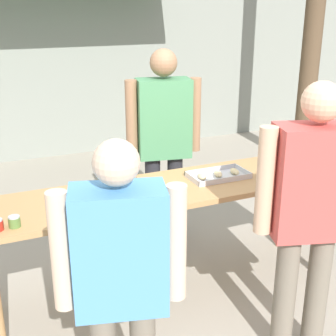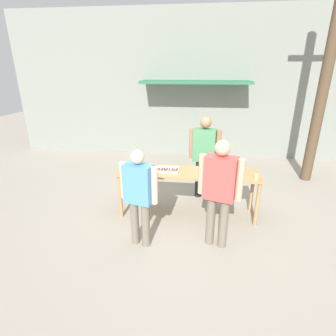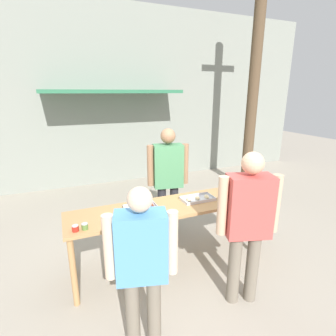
# 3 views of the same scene
# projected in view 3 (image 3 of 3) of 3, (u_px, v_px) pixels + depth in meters

# --- Properties ---
(ground_plane) EXTENTS (24.00, 24.00, 0.00)m
(ground_plane) POSITION_uv_depth(u_px,v_px,m) (170.00, 264.00, 3.78)
(ground_plane) COLOR #A39989
(building_facade_back) EXTENTS (12.00, 1.11, 4.50)m
(building_facade_back) POSITION_uv_depth(u_px,v_px,m) (109.00, 97.00, 6.68)
(building_facade_back) COLOR gray
(building_facade_back) RESTS_ON ground
(serving_table) EXTENTS (2.71, 0.68, 0.92)m
(serving_table) POSITION_uv_depth(u_px,v_px,m) (170.00, 213.00, 3.56)
(serving_table) COLOR tan
(serving_table) RESTS_ON ground
(food_tray_sausages) EXTENTS (0.42, 0.29, 0.04)m
(food_tray_sausages) POSITION_uv_depth(u_px,v_px,m) (141.00, 209.00, 3.40)
(food_tray_sausages) COLOR silver
(food_tray_sausages) RESTS_ON serving_table
(food_tray_buns) EXTENTS (0.46, 0.26, 0.05)m
(food_tray_buns) POSITION_uv_depth(u_px,v_px,m) (198.00, 199.00, 3.71)
(food_tray_buns) COLOR silver
(food_tray_buns) RESTS_ON serving_table
(condiment_jar_mustard) EXTENTS (0.07, 0.07, 0.07)m
(condiment_jar_mustard) POSITION_uv_depth(u_px,v_px,m) (75.00, 228.00, 2.87)
(condiment_jar_mustard) COLOR #B22319
(condiment_jar_mustard) RESTS_ON serving_table
(condiment_jar_ketchup) EXTENTS (0.07, 0.07, 0.07)m
(condiment_jar_ketchup) POSITION_uv_depth(u_px,v_px,m) (85.00, 226.00, 2.91)
(condiment_jar_ketchup) COLOR #567A38
(condiment_jar_ketchup) RESTS_ON serving_table
(beer_cup) EXTENTS (0.07, 0.07, 0.11)m
(beer_cup) POSITION_uv_depth(u_px,v_px,m) (254.00, 195.00, 3.76)
(beer_cup) COLOR #DBC67A
(beer_cup) RESTS_ON serving_table
(person_server_behind_table) EXTENTS (0.67, 0.34, 1.84)m
(person_server_behind_table) POSITION_uv_depth(u_px,v_px,m) (168.00, 174.00, 4.29)
(person_server_behind_table) COLOR #232328
(person_server_behind_table) RESTS_ON ground
(person_customer_holding_hotdog) EXTENTS (0.62, 0.35, 1.65)m
(person_customer_holding_hotdog) POSITION_uv_depth(u_px,v_px,m) (142.00, 260.00, 2.29)
(person_customer_holding_hotdog) COLOR #756B5B
(person_customer_holding_hotdog) RESTS_ON ground
(person_customer_with_cup) EXTENTS (0.67, 0.39, 1.81)m
(person_customer_with_cup) POSITION_uv_depth(u_px,v_px,m) (248.00, 218.00, 2.85)
(person_customer_with_cup) COLOR #756B5B
(person_customer_with_cup) RESTS_ON ground
(utility_pole) EXTENTS (1.10, 0.26, 5.02)m
(utility_pole) POSITION_uv_depth(u_px,v_px,m) (254.00, 84.00, 6.11)
(utility_pole) COLOR brown
(utility_pole) RESTS_ON ground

